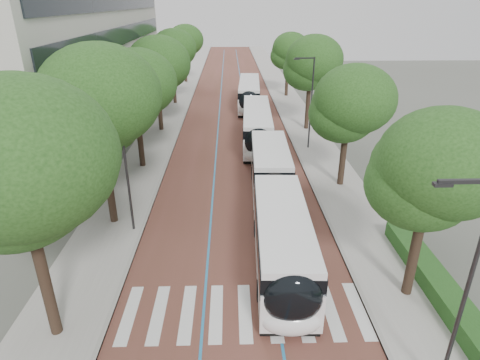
{
  "coord_description": "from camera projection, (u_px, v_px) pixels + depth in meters",
  "views": [
    {
      "loc": [
        -0.38,
        -12.56,
        12.43
      ],
      "look_at": [
        0.22,
        9.76,
        2.4
      ],
      "focal_mm": 30.0,
      "sensor_mm": 36.0,
      "label": 1
    }
  ],
  "objects": [
    {
      "name": "trees_right",
      "position": [
        325.0,
        83.0,
        33.66
      ],
      "size": [
        5.6,
        47.07,
        8.94
      ],
      "color": "black",
      "rests_on": "ground"
    },
    {
      "name": "streetlight_near",
      "position": [
        464.0,
        278.0,
        12.01
      ],
      "size": [
        1.82,
        0.2,
        8.0
      ],
      "color": "#29292B",
      "rests_on": "sidewalk_right"
    },
    {
      "name": "lamp_post_left",
      "position": [
        126.0,
        166.0,
        22.01
      ],
      "size": [
        0.14,
        0.14,
        8.0
      ],
      "primitive_type": "cylinder",
      "color": "#29292B",
      "rests_on": "sidewalk_left"
    },
    {
      "name": "office_building",
      "position": [
        32.0,
        62.0,
        38.74
      ],
      "size": [
        18.11,
        40.0,
        14.0
      ],
      "color": "#A3A297",
      "rests_on": "ground"
    },
    {
      "name": "sidewalk_right",
      "position": [
        289.0,
        102.0,
        53.19
      ],
      "size": [
        4.0,
        140.0,
        0.12
      ],
      "primitive_type": "cube",
      "color": "#999591",
      "rests_on": "ground"
    },
    {
      "name": "ground",
      "position": [
        241.0,
        330.0,
        16.56
      ],
      "size": [
        160.0,
        160.0,
        0.0
      ],
      "primitive_type": "plane",
      "color": "#51544C",
      "rests_on": "ground"
    },
    {
      "name": "road",
      "position": [
        232.0,
        103.0,
        53.02
      ],
      "size": [
        11.0,
        140.0,
        0.02
      ],
      "primitive_type": "cube",
      "color": "brown",
      "rests_on": "ground"
    },
    {
      "name": "bus_queued_1",
      "position": [
        249.0,
        94.0,
        50.41
      ],
      "size": [
        3.18,
        12.51,
        3.2
      ],
      "rotation": [
        0.0,
        0.0,
        -0.05
      ],
      "color": "white",
      "rests_on": "ground"
    },
    {
      "name": "bus_queued_0",
      "position": [
        257.0,
        127.0,
        37.41
      ],
      "size": [
        3.05,
        12.49,
        3.2
      ],
      "rotation": [
        0.0,
        0.0,
        -0.04
      ],
      "color": "white",
      "rests_on": "ground"
    },
    {
      "name": "lane_line_left",
      "position": [
        220.0,
        103.0,
        52.98
      ],
      "size": [
        0.12,
        126.0,
        0.01
      ],
      "primitive_type": "cube",
      "color": "teal",
      "rests_on": "road"
    },
    {
      "name": "streetlight_far",
      "position": [
        310.0,
        96.0,
        34.8
      ],
      "size": [
        1.82,
        0.2,
        8.0
      ],
      "color": "#29292B",
      "rests_on": "sidewalk_right"
    },
    {
      "name": "hedge",
      "position": [
        461.0,
        316.0,
        16.57
      ],
      "size": [
        1.2,
        14.0,
        0.8
      ],
      "primitive_type": "cube",
      "color": "#1F4618",
      "rests_on": "sidewalk_right"
    },
    {
      "name": "kerb_right",
      "position": [
        274.0,
        102.0,
        53.14
      ],
      "size": [
        0.2,
        140.0,
        0.14
      ],
      "primitive_type": "cube",
      "color": "gray",
      "rests_on": "ground"
    },
    {
      "name": "kerb_left",
      "position": [
        190.0,
        103.0,
        52.87
      ],
      "size": [
        0.2,
        140.0,
        0.14
      ],
      "primitive_type": "cube",
      "color": "gray",
      "rests_on": "ground"
    },
    {
      "name": "sidewalk_left",
      "position": [
        175.0,
        103.0,
        52.82
      ],
      "size": [
        4.0,
        140.0,
        0.12
      ],
      "primitive_type": "cube",
      "color": "#999591",
      "rests_on": "ground"
    },
    {
      "name": "lane_line_right",
      "position": [
        244.0,
        103.0,
        53.06
      ],
      "size": [
        0.12,
        126.0,
        0.01
      ],
      "primitive_type": "cube",
      "color": "teal",
      "rests_on": "road"
    },
    {
      "name": "trees_left",
      "position": [
        146.0,
        75.0,
        34.17
      ],
      "size": [
        6.47,
        61.04,
        9.98
      ],
      "color": "black",
      "rests_on": "ground"
    },
    {
      "name": "lead_bus",
      "position": [
        276.0,
        205.0,
        23.12
      ],
      "size": [
        3.15,
        18.47,
        3.2
      ],
      "rotation": [
        0.0,
        0.0,
        -0.03
      ],
      "color": "black",
      "rests_on": "ground"
    },
    {
      "name": "zebra_crossing",
      "position": [
        245.0,
        312.0,
        17.46
      ],
      "size": [
        10.55,
        3.6,
        0.01
      ],
      "color": "silver",
      "rests_on": "ground"
    }
  ]
}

